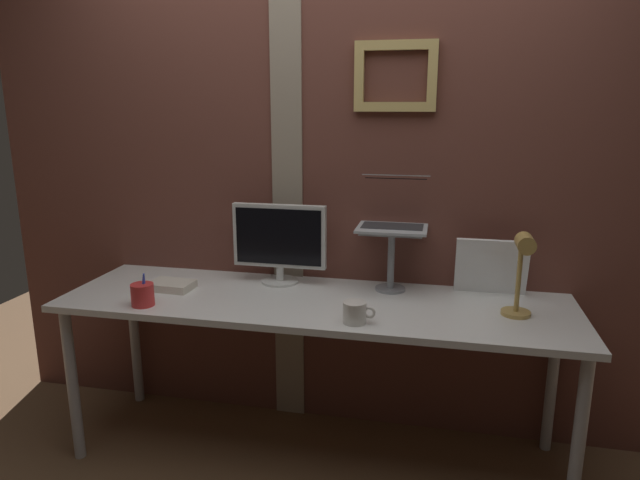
% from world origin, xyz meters
% --- Properties ---
extents(ground_plane, '(6.00, 6.00, 0.00)m').
position_xyz_m(ground_plane, '(0.00, 0.00, 0.00)').
color(ground_plane, brown).
extents(brick_wall_back, '(3.52, 0.16, 2.39)m').
position_xyz_m(brick_wall_back, '(-0.00, 0.37, 1.20)').
color(brick_wall_back, brown).
rests_on(brick_wall_back, ground_plane).
extents(desk, '(2.27, 0.66, 0.77)m').
position_xyz_m(desk, '(0.00, -0.01, 0.70)').
color(desk, white).
rests_on(desk, ground_plane).
extents(monitor, '(0.45, 0.18, 0.39)m').
position_xyz_m(monitor, '(-0.22, 0.19, 0.98)').
color(monitor, silver).
rests_on(monitor, desk).
extents(laptop_stand, '(0.28, 0.22, 0.29)m').
position_xyz_m(laptop_stand, '(0.32, 0.19, 0.96)').
color(laptop_stand, gray).
rests_on(laptop_stand, desk).
extents(laptop, '(0.32, 0.31, 0.24)m').
position_xyz_m(laptop, '(0.32, 0.27, 1.12)').
color(laptop, '#ADB2B7').
rests_on(laptop, laptop_stand).
extents(whiteboard_panel, '(0.32, 0.08, 0.27)m').
position_xyz_m(whiteboard_panel, '(0.77, 0.23, 0.90)').
color(whiteboard_panel, white).
rests_on(whiteboard_panel, desk).
extents(desk_lamp, '(0.12, 0.20, 0.36)m').
position_xyz_m(desk_lamp, '(0.85, -0.07, 0.99)').
color(desk_lamp, tan).
rests_on(desk_lamp, desk).
extents(pen_cup, '(0.10, 0.10, 0.14)m').
position_xyz_m(pen_cup, '(-0.71, -0.24, 0.82)').
color(pen_cup, red).
rests_on(pen_cup, desk).
extents(coffee_mug, '(0.13, 0.09, 0.09)m').
position_xyz_m(coffee_mug, '(0.22, -0.24, 0.81)').
color(coffee_mug, silver).
rests_on(coffee_mug, desk).
extents(paper_clutter_stack, '(0.21, 0.15, 0.04)m').
position_xyz_m(paper_clutter_stack, '(-0.69, -0.01, 0.79)').
color(paper_clutter_stack, silver).
rests_on(paper_clutter_stack, desk).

